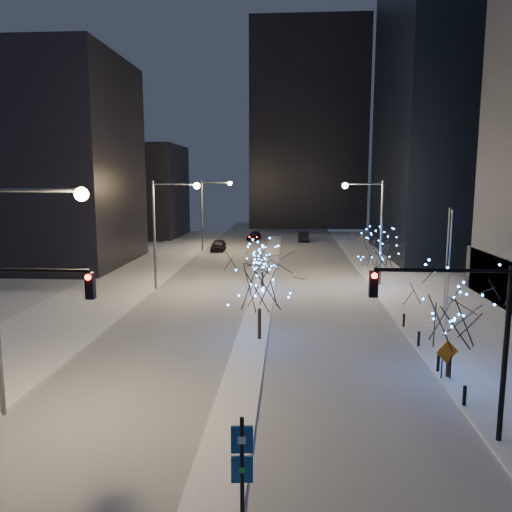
# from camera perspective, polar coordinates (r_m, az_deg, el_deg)

# --- Properties ---
(ground) EXTENTS (160.00, 160.00, 0.00)m
(ground) POSITION_cam_1_polar(r_m,az_deg,el_deg) (20.43, -3.44, -21.01)
(ground) COLOR silver
(ground) RESTS_ON ground
(road) EXTENTS (20.00, 130.00, 0.02)m
(road) POSITION_cam_1_polar(r_m,az_deg,el_deg) (53.60, 1.30, -2.12)
(road) COLOR #A4A9B2
(road) RESTS_ON ground
(median) EXTENTS (2.00, 80.00, 0.15)m
(median) POSITION_cam_1_polar(r_m,az_deg,el_deg) (48.69, 1.03, -3.15)
(median) COLOR white
(median) RESTS_ON ground
(east_sidewalk) EXTENTS (10.00, 90.00, 0.15)m
(east_sidewalk) POSITION_cam_1_polar(r_m,az_deg,el_deg) (40.91, 21.89, -6.11)
(east_sidewalk) COLOR white
(east_sidewalk) RESTS_ON ground
(west_sidewalk) EXTENTS (8.00, 90.00, 0.15)m
(west_sidewalk) POSITION_cam_1_polar(r_m,az_deg,el_deg) (42.19, -19.14, -5.52)
(west_sidewalk) COLOR white
(west_sidewalk) RESTS_ON ground
(filler_west_near) EXTENTS (22.00, 18.00, 24.00)m
(filler_west_near) POSITION_cam_1_polar(r_m,az_deg,el_deg) (65.10, -24.28, 9.65)
(filler_west_near) COLOR black
(filler_west_near) RESTS_ON ground
(filler_west_far) EXTENTS (18.00, 16.00, 16.00)m
(filler_west_far) POSITION_cam_1_polar(r_m,az_deg,el_deg) (92.07, -14.18, 7.19)
(filler_west_far) COLOR black
(filler_west_far) RESTS_ON ground
(horizon_block) EXTENTS (24.00, 14.00, 42.00)m
(horizon_block) POSITION_cam_1_polar(r_m,az_deg,el_deg) (110.17, 5.93, 14.39)
(horizon_block) COLOR black
(horizon_block) RESTS_ON ground
(street_lamp_w_near) EXTENTS (4.40, 0.56, 10.00)m
(street_lamp_w_near) POSITION_cam_1_polar(r_m,az_deg,el_deg) (22.88, -25.72, -1.26)
(street_lamp_w_near) COLOR #595E66
(street_lamp_w_near) RESTS_ON ground
(street_lamp_w_mid) EXTENTS (4.40, 0.56, 10.00)m
(street_lamp_w_mid) POSITION_cam_1_polar(r_m,az_deg,el_deg) (46.12, -10.32, 4.11)
(street_lamp_w_mid) COLOR #595E66
(street_lamp_w_mid) RESTS_ON ground
(street_lamp_w_far) EXTENTS (4.40, 0.56, 10.00)m
(street_lamp_w_far) POSITION_cam_1_polar(r_m,az_deg,el_deg) (70.58, -5.36, 5.79)
(street_lamp_w_far) COLOR #595E66
(street_lamp_w_far) RESTS_ON ground
(street_lamp_east) EXTENTS (3.90, 0.56, 10.00)m
(street_lamp_east) POSITION_cam_1_polar(r_m,az_deg,el_deg) (48.35, 13.11, 4.17)
(street_lamp_east) COLOR #595E66
(street_lamp_east) RESTS_ON ground
(traffic_signal_west) EXTENTS (5.26, 0.43, 7.00)m
(traffic_signal_west) POSITION_cam_1_polar(r_m,az_deg,el_deg) (21.30, -26.88, -6.83)
(traffic_signal_west) COLOR black
(traffic_signal_west) RESTS_ON ground
(traffic_signal_east) EXTENTS (5.26, 0.43, 7.00)m
(traffic_signal_east) POSITION_cam_1_polar(r_m,az_deg,el_deg) (20.44, 22.76, -7.19)
(traffic_signal_east) COLOR black
(traffic_signal_east) RESTS_ON ground
(flagpoles) EXTENTS (1.35, 2.60, 8.00)m
(flagpoles) POSITION_cam_1_polar(r_m,az_deg,el_deg) (36.92, 21.20, -0.14)
(flagpoles) COLOR silver
(flagpoles) RESTS_ON east_sidewalk
(bollards) EXTENTS (0.16, 12.16, 0.90)m
(bollards) POSITION_cam_1_polar(r_m,az_deg,el_deg) (30.23, 19.04, -10.12)
(bollards) COLOR black
(bollards) RESTS_ON east_sidewalk
(car_near) EXTENTS (1.92, 4.68, 1.59)m
(car_near) POSITION_cam_1_polar(r_m,az_deg,el_deg) (71.25, -4.34, 1.22)
(car_near) COLOR black
(car_near) RESTS_ON ground
(car_mid) EXTENTS (1.92, 4.97, 1.61)m
(car_mid) POSITION_cam_1_polar(r_m,az_deg,el_deg) (82.61, 5.46, 2.25)
(car_mid) COLOR black
(car_mid) RESTS_ON ground
(car_far) EXTENTS (2.51, 4.65, 1.28)m
(car_far) POSITION_cam_1_polar(r_m,az_deg,el_deg) (84.03, -0.22, 2.29)
(car_far) COLOR black
(car_far) RESTS_ON ground
(holiday_tree_median_near) EXTENTS (6.23, 6.23, 6.03)m
(holiday_tree_median_near) POSITION_cam_1_polar(r_m,az_deg,el_deg) (31.04, 0.40, -2.73)
(holiday_tree_median_near) COLOR black
(holiday_tree_median_near) RESTS_ON median
(holiday_tree_median_far) EXTENTS (3.56, 3.56, 3.95)m
(holiday_tree_median_far) POSITION_cam_1_polar(r_m,az_deg,el_deg) (45.39, 0.73, -0.53)
(holiday_tree_median_far) COLOR black
(holiday_tree_median_far) RESTS_ON median
(holiday_tree_plaza_near) EXTENTS (4.91, 4.91, 5.67)m
(holiday_tree_plaza_near) POSITION_cam_1_polar(r_m,az_deg,el_deg) (26.98, 21.47, -5.74)
(holiday_tree_plaza_near) COLOR black
(holiday_tree_plaza_near) RESTS_ON east_sidewalk
(holiday_tree_plaza_far) EXTENTS (5.62, 5.62, 5.44)m
(holiday_tree_plaza_far) POSITION_cam_1_polar(r_m,az_deg,el_deg) (48.21, 13.70, 0.76)
(holiday_tree_plaza_far) COLOR black
(holiday_tree_plaza_far) RESTS_ON east_sidewalk
(wayfinding_sign) EXTENTS (0.63, 0.14, 3.54)m
(wayfinding_sign) POSITION_cam_1_polar(r_m,az_deg,el_deg) (15.33, -1.61, -22.55)
(wayfinding_sign) COLOR black
(wayfinding_sign) RESTS_ON ground
(construction_sign) EXTENTS (1.19, 0.40, 2.03)m
(construction_sign) POSITION_cam_1_polar(r_m,az_deg,el_deg) (27.29, 20.98, -10.56)
(construction_sign) COLOR black
(construction_sign) RESTS_ON east_sidewalk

